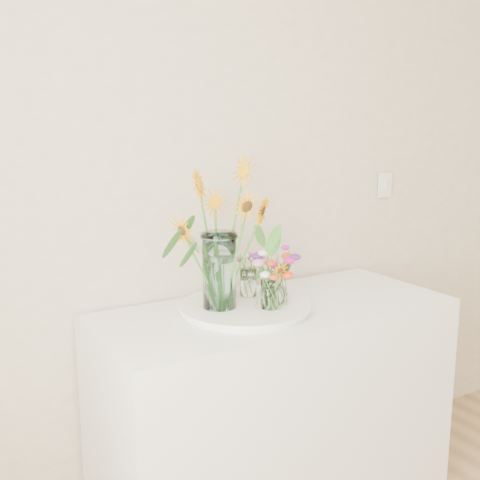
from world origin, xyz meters
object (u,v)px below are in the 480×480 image
(counter, at_px, (274,414))
(tray, at_px, (245,309))
(small_vase_a, at_px, (270,295))
(small_vase_c, at_px, (248,283))
(small_vase_b, at_px, (276,288))
(mason_jar, at_px, (219,271))

(counter, height_order, tray, tray)
(counter, xyz_separation_m, small_vase_a, (-0.08, -0.08, 0.53))
(counter, xyz_separation_m, tray, (-0.14, 0.01, 0.46))
(tray, height_order, small_vase_c, small_vase_c)
(tray, xyz_separation_m, small_vase_b, (0.11, -0.04, 0.08))
(small_vase_b, bearing_deg, mason_jar, 163.18)
(counter, bearing_deg, small_vase_c, 122.68)
(tray, xyz_separation_m, small_vase_a, (0.05, -0.09, 0.07))
(small_vase_c, bearing_deg, mason_jar, -157.07)
(counter, height_order, small_vase_b, small_vase_b)
(small_vase_a, bearing_deg, tray, 122.28)
(mason_jar, bearing_deg, small_vase_b, -16.82)
(mason_jar, distance_m, small_vase_b, 0.23)
(mason_jar, bearing_deg, small_vase_a, -34.59)
(tray, height_order, mason_jar, mason_jar)
(tray, relative_size, small_vase_c, 4.15)
(tray, bearing_deg, small_vase_a, -57.72)
(counter, relative_size, small_vase_a, 12.41)
(mason_jar, bearing_deg, tray, -10.94)
(mason_jar, height_order, small_vase_b, mason_jar)
(counter, xyz_separation_m, mason_jar, (-0.23, 0.03, 0.62))
(tray, xyz_separation_m, small_vase_c, (0.07, 0.09, 0.07))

